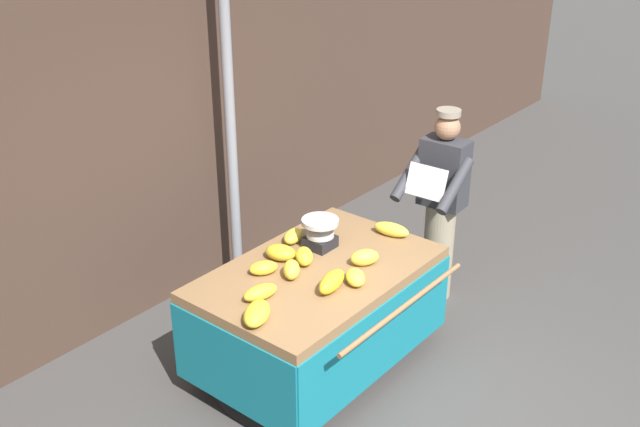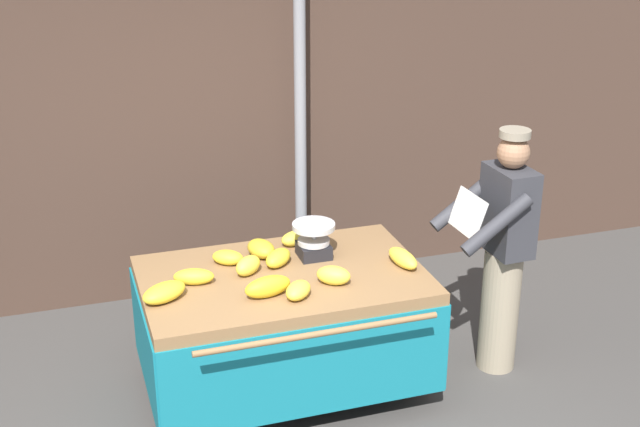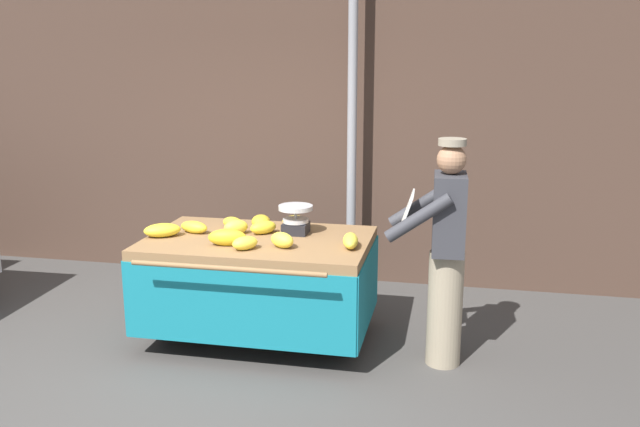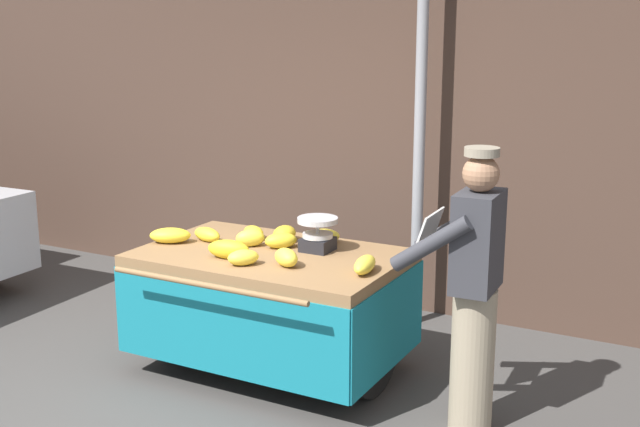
% 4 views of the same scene
% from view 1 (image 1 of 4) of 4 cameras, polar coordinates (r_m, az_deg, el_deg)
% --- Properties ---
extents(back_wall, '(16.00, 0.24, 4.29)m').
position_cam_1_polar(back_wall, '(5.94, -15.72, 11.04)').
color(back_wall, '#473328').
rests_on(back_wall, ground).
extents(street_pole, '(0.09, 0.09, 3.38)m').
position_cam_1_polar(street_pole, '(6.27, -6.92, 8.23)').
color(street_pole, gray).
rests_on(street_pole, ground).
extents(banana_cart, '(1.80, 1.34, 0.87)m').
position_cam_1_polar(banana_cart, '(5.49, -0.18, -6.22)').
color(banana_cart, olive).
rests_on(banana_cart, ground).
extents(weighing_scale, '(0.28, 0.28, 0.24)m').
position_cam_1_polar(weighing_scale, '(5.60, 0.01, -1.52)').
color(weighing_scale, black).
rests_on(weighing_scale, banana_cart).
extents(banana_bunch_0, '(0.25, 0.22, 0.12)m').
position_cam_1_polar(banana_bunch_0, '(5.41, 3.42, -3.35)').
color(banana_bunch_0, yellow).
rests_on(banana_bunch_0, banana_cart).
extents(banana_bunch_1, '(0.23, 0.24, 0.10)m').
position_cam_1_polar(banana_bunch_1, '(5.17, 2.71, -4.87)').
color(banana_bunch_1, yellow).
rests_on(banana_bunch_1, banana_cart).
extents(banana_bunch_2, '(0.24, 0.21, 0.10)m').
position_cam_1_polar(banana_bunch_2, '(5.30, -4.35, -4.16)').
color(banana_bunch_2, yellow).
rests_on(banana_bunch_2, banana_cart).
extents(banana_bunch_3, '(0.33, 0.28, 0.11)m').
position_cam_1_polar(banana_bunch_3, '(4.79, -4.83, -7.58)').
color(banana_bunch_3, yellow).
rests_on(banana_bunch_3, banana_cart).
extents(banana_bunch_4, '(0.23, 0.22, 0.12)m').
position_cam_1_polar(banana_bunch_4, '(5.25, -2.19, -4.28)').
color(banana_bunch_4, yellow).
rests_on(banana_bunch_4, banana_cart).
extents(banana_bunch_5, '(0.27, 0.18, 0.10)m').
position_cam_1_polar(banana_bunch_5, '(5.01, -4.56, -6.00)').
color(banana_bunch_5, yellow).
rests_on(banana_bunch_5, banana_cart).
extents(banana_bunch_6, '(0.22, 0.27, 0.11)m').
position_cam_1_polar(banana_bunch_6, '(5.47, -3.02, -2.98)').
color(banana_bunch_6, gold).
rests_on(banana_bunch_6, banana_cart).
extents(banana_bunch_7, '(0.24, 0.19, 0.10)m').
position_cam_1_polar(banana_bunch_7, '(5.72, -2.05, -1.72)').
color(banana_bunch_7, yellow).
rests_on(banana_bunch_7, banana_cart).
extents(banana_bunch_8, '(0.31, 0.18, 0.13)m').
position_cam_1_polar(banana_bunch_8, '(5.09, 0.90, -5.20)').
color(banana_bunch_8, gold).
rests_on(banana_bunch_8, banana_cart).
extents(banana_bunch_9, '(0.16, 0.30, 0.11)m').
position_cam_1_polar(banana_bunch_9, '(5.84, 5.46, -1.21)').
color(banana_bunch_9, yellow).
rests_on(banana_bunch_9, banana_cart).
extents(banana_bunch_10, '(0.25, 0.25, 0.11)m').
position_cam_1_polar(banana_bunch_10, '(5.43, -1.21, -3.27)').
color(banana_bunch_10, yellow).
rests_on(banana_bunch_10, banana_cart).
extents(vendor_person, '(0.59, 0.53, 1.71)m').
position_cam_1_polar(vendor_person, '(6.39, 9.17, 0.58)').
color(vendor_person, gray).
rests_on(vendor_person, ground).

